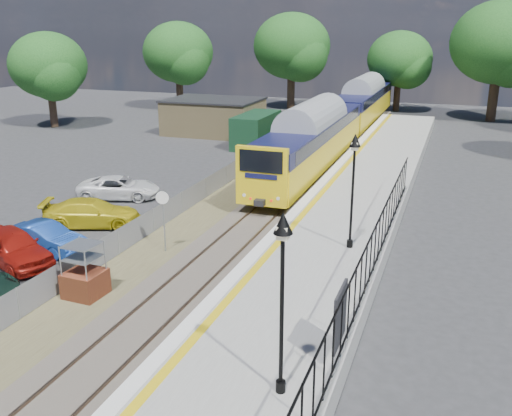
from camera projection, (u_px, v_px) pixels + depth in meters
The scene contains 17 objects.
ground at pixel (161, 313), 19.47m from camera, with size 120.00×120.00×0.00m, color #2D2D30.
track_bed at pixel (247, 222), 28.27m from camera, with size 5.90×80.00×0.29m.
platform at pixel (333, 238), 25.17m from camera, with size 5.00×70.00×0.90m, color gray.
platform_edge at pixel (288, 223), 25.69m from camera, with size 0.90×70.00×0.01m.
victorian_lamp_south at pixel (282, 263), 12.81m from camera, with size 0.44×0.44×4.60m.
victorian_lamp_north at pixel (354, 165), 21.85m from camera, with size 0.44×0.44×4.60m.
palisade_fence at pixel (367, 265), 18.83m from camera, with size 0.12×26.00×2.00m.
wire_fence at pixel (198, 193), 31.39m from camera, with size 0.06×52.00×1.20m.
outbuilding at pixel (222, 119), 50.49m from camera, with size 10.80×10.10×3.12m.
tree_line at pixel (382, 56), 54.68m from camera, with size 56.80×43.80×11.88m.
train at pixel (343, 116), 46.47m from camera, with size 2.82×40.83×3.51m.
brick_plinth at pixel (84, 272), 20.38m from camera, with size 1.34×1.34×2.07m.
speed_sign at pixel (163, 211), 24.14m from camera, with size 0.54×0.20×2.77m.
car_red at pixel (12, 247), 23.32m from camera, with size 1.78×4.42×1.50m, color #9A160E.
car_blue at pixel (44, 238), 24.61m from camera, with size 1.36×3.89×1.28m, color #193F96.
car_yellow at pixel (92, 213), 27.76m from camera, with size 1.90×4.66×1.35m, color gold.
car_white at pixel (119, 188), 32.29m from camera, with size 2.09×4.54×1.26m, color white.
Camera 1 is at (8.90, -15.34, 9.38)m, focal length 40.00 mm.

